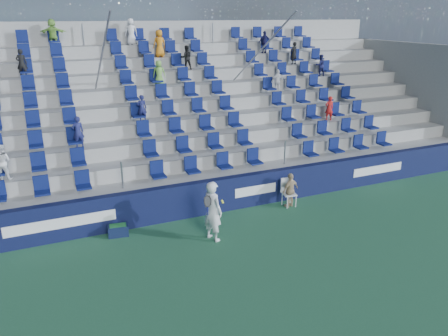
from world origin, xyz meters
The scene contains 7 objects.
ground centered at (0.00, 0.00, 0.00)m, with size 70.00×70.00×0.00m, color #2C6742.
sponsor_wall centered at (0.00, 3.15, 0.60)m, with size 24.00×0.32×1.20m.
grandstand centered at (-0.01, 8.24, 2.14)m, with size 24.00×8.17×6.63m.
tennis_player centered at (-0.79, 1.36, 0.95)m, with size 0.75×0.81×1.89m.
line_judge_chair centered at (2.62, 2.65, 0.58)m, with size 0.51×0.52×1.01m.
line_judge centered at (2.62, 2.50, 0.63)m, with size 0.74×0.31×1.26m, color tan.
ball_bin centered at (-3.40, 2.75, 0.19)m, with size 0.66×0.48×0.35m.
Camera 1 is at (-5.17, -9.67, 6.51)m, focal length 35.00 mm.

